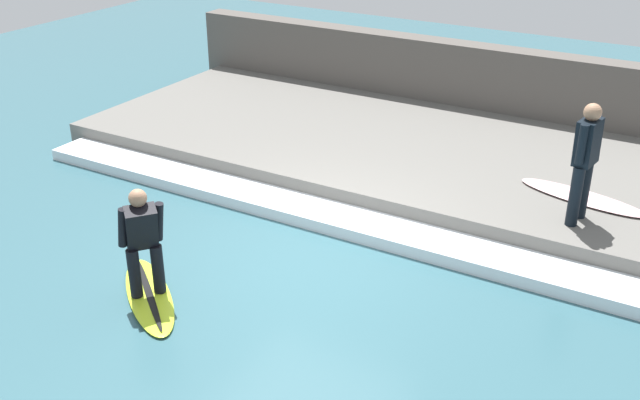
{
  "coord_description": "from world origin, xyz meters",
  "views": [
    {
      "loc": [
        -7.21,
        -4.43,
        4.94
      ],
      "look_at": [
        0.39,
        0.0,
        0.7
      ],
      "focal_mm": 42.0,
      "sensor_mm": 36.0,
      "label": 1
    }
  ],
  "objects_px": {
    "surfboard_waiting_near": "(582,197)",
    "surfer_riding": "(142,237)",
    "surfboard_riding": "(149,295)",
    "surfer_waiting_near": "(585,157)"
  },
  "relations": [
    {
      "from": "surfboard_riding",
      "to": "surfboard_waiting_near",
      "type": "xyz_separation_m",
      "value": [
        4.58,
        -3.99,
        0.37
      ]
    },
    {
      "from": "surfer_riding",
      "to": "surfer_waiting_near",
      "type": "height_order",
      "value": "surfer_waiting_near"
    },
    {
      "from": "surfer_waiting_near",
      "to": "surfer_riding",
      "type": "bearing_deg",
      "value": 133.51
    },
    {
      "from": "surfboard_riding",
      "to": "surfer_riding",
      "type": "relative_size",
      "value": 1.26
    },
    {
      "from": "surfboard_riding",
      "to": "surfer_waiting_near",
      "type": "distance_m",
      "value": 5.73
    },
    {
      "from": "surfer_riding",
      "to": "surfboard_riding",
      "type": "bearing_deg",
      "value": 180.0
    },
    {
      "from": "surfboard_waiting_near",
      "to": "surfer_riding",
      "type": "bearing_deg",
      "value": 138.95
    },
    {
      "from": "surfboard_riding",
      "to": "surfer_waiting_near",
      "type": "xyz_separation_m",
      "value": [
        3.85,
        -4.05,
        1.26
      ]
    },
    {
      "from": "surfer_waiting_near",
      "to": "surfboard_waiting_near",
      "type": "distance_m",
      "value": 1.15
    },
    {
      "from": "surfboard_riding",
      "to": "surfboard_waiting_near",
      "type": "relative_size",
      "value": 0.9
    }
  ]
}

